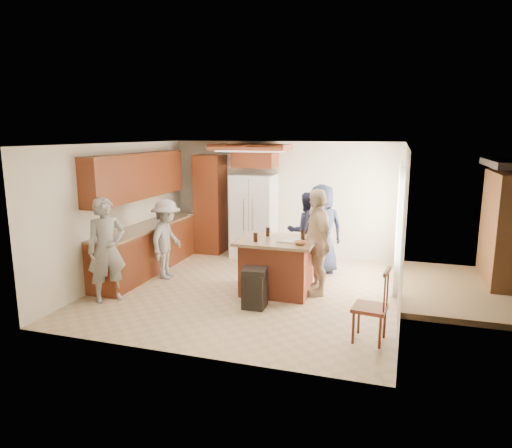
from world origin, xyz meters
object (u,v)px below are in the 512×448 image
(person_side_right, at_px, (317,242))
(trash_bin, at_px, (255,288))
(spindle_chair, at_px, (372,308))
(person_behind_right, at_px, (321,229))
(kitchen_island, at_px, (277,266))
(refrigerator, at_px, (254,216))
(person_counter, at_px, (167,239))
(person_behind_left, at_px, (306,231))
(person_front_left, at_px, (107,250))

(person_side_right, distance_m, trash_bin, 1.35)
(person_side_right, relative_size, spindle_chair, 1.80)
(person_behind_right, height_order, kitchen_island, person_behind_right)
(refrigerator, distance_m, trash_bin, 3.08)
(person_counter, distance_m, kitchen_island, 2.19)
(trash_bin, distance_m, spindle_chair, 1.92)
(person_side_right, xyz_separation_m, kitchen_island, (-0.64, -0.16, -0.42))
(kitchen_island, relative_size, spindle_chair, 1.29)
(refrigerator, xyz_separation_m, trash_bin, (0.92, -2.88, -0.58))
(person_behind_left, relative_size, kitchen_island, 1.21)
(refrigerator, xyz_separation_m, kitchen_island, (1.08, -2.12, -0.43))
(person_counter, bearing_deg, refrigerator, -31.98)
(person_front_left, xyz_separation_m, person_behind_left, (2.71, 2.66, -0.07))
(refrigerator, height_order, trash_bin, refrigerator)
(person_counter, height_order, kitchen_island, person_counter)
(kitchen_island, distance_m, spindle_chair, 2.18)
(person_front_left, distance_m, person_counter, 1.38)
(person_side_right, distance_m, kitchen_island, 0.79)
(person_behind_right, distance_m, person_counter, 2.93)
(person_side_right, xyz_separation_m, person_counter, (-2.81, 0.02, -0.15))
(kitchen_island, height_order, spindle_chair, spindle_chair)
(person_front_left, relative_size, person_behind_right, 0.97)
(person_front_left, height_order, kitchen_island, person_front_left)
(person_counter, bearing_deg, person_front_left, 162.43)
(person_behind_right, bearing_deg, spindle_chair, 83.09)
(trash_bin, bearing_deg, person_counter, 154.95)
(kitchen_island, bearing_deg, person_behind_left, 82.59)
(person_front_left, height_order, person_side_right, person_side_right)
(person_side_right, bearing_deg, person_behind_left, 171.97)
(person_behind_left, height_order, kitchen_island, person_behind_left)
(trash_bin, bearing_deg, person_side_right, 49.06)
(kitchen_island, bearing_deg, person_side_right, 14.15)
(person_behind_left, bearing_deg, refrigerator, -51.75)
(person_behind_left, height_order, refrigerator, refrigerator)
(person_front_left, xyz_separation_m, person_counter, (0.35, 1.33, -0.10))
(person_behind_left, xyz_separation_m, trash_bin, (-0.35, -2.26, -0.45))
(refrigerator, height_order, spindle_chair, refrigerator)
(refrigerator, distance_m, kitchen_island, 2.42)
(refrigerator, distance_m, spindle_chair, 4.49)
(spindle_chair, bearing_deg, person_behind_right, 112.00)
(spindle_chair, bearing_deg, kitchen_island, 138.95)
(person_behind_left, relative_size, trash_bin, 2.45)
(spindle_chair, bearing_deg, person_side_right, 122.06)
(trash_bin, relative_size, spindle_chair, 0.63)
(person_side_right, xyz_separation_m, spindle_chair, (1.00, -1.59, -0.44))
(person_behind_left, bearing_deg, person_side_right, 82.44)
(person_behind_right, distance_m, person_side_right, 1.17)
(person_front_left, xyz_separation_m, refrigerator, (1.44, 3.27, 0.06))
(person_side_right, xyz_separation_m, refrigerator, (-1.72, 1.96, 0.01))
(person_front_left, height_order, refrigerator, refrigerator)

